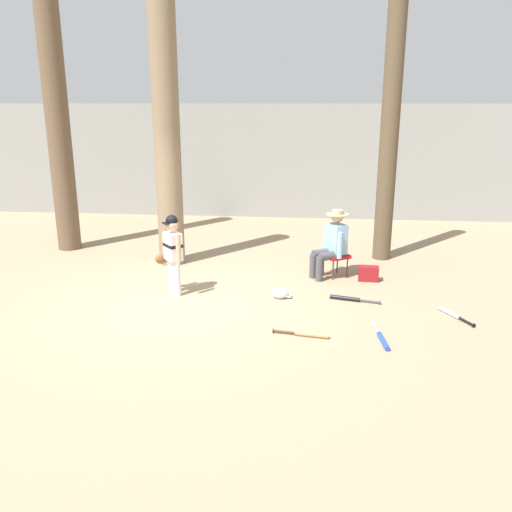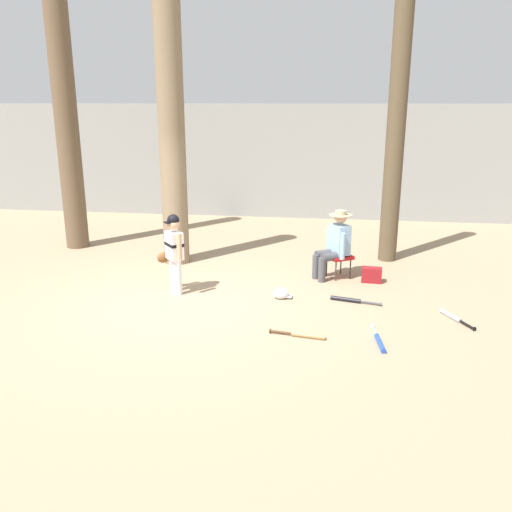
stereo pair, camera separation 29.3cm
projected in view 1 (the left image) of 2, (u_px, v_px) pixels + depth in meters
name	position (u px, v px, depth m)	size (l,w,h in m)	color
ground_plane	(180.00, 306.00, 8.11)	(60.00, 60.00, 0.00)	#9E8466
concrete_back_wall	(238.00, 161.00, 14.18)	(18.00, 0.36, 2.95)	gray
tree_near_player	(168.00, 154.00, 9.71)	(0.74, 0.74, 4.90)	#7F6B51
tree_behind_spectator	(390.00, 133.00, 9.91)	(0.47, 0.47, 5.34)	brown
young_ballplayer	(172.00, 250.00, 8.41)	(0.54, 0.48, 1.31)	white
folding_stool	(336.00, 256.00, 9.40)	(0.55, 0.55, 0.41)	red
seated_spectator	(332.00, 242.00, 9.28)	(0.66, 0.58, 1.20)	#47474C
handbag_beside_stool	(368.00, 274.00, 9.22)	(0.34, 0.18, 0.26)	maroon
tree_far_left	(55.00, 91.00, 10.42)	(0.62, 0.62, 6.98)	brown
bat_aluminum_silver	(452.00, 314.00, 7.71)	(0.38, 0.66, 0.07)	#B7BCC6
bat_black_composite	(349.00, 299.00, 8.31)	(0.78, 0.25, 0.07)	black
bat_wood_tan	(307.00, 334.00, 7.04)	(0.75, 0.18, 0.07)	tan
bat_blue_youth	(382.00, 339.00, 6.90)	(0.15, 0.79, 0.07)	#2347AD
batting_helmet_white	(280.00, 293.00, 8.43)	(0.31, 0.24, 0.18)	silver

